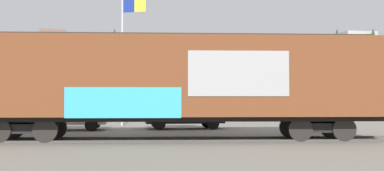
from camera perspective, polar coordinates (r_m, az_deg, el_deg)
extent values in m
plane|color=slate|center=(17.37, -3.09, -7.12)|extent=(260.00, 260.00, 0.00)
cube|color=#4C4742|center=(16.66, -2.27, -7.22)|extent=(59.98, 1.80, 0.08)
cube|color=#4C4742|center=(18.09, -2.31, -6.78)|extent=(59.98, 1.80, 0.08)
cube|color=brown|center=(17.32, -2.28, 1.06)|extent=(16.81, 3.56, 3.01)
cube|color=#2D2823|center=(17.47, -2.27, 6.38)|extent=(15.90, 0.85, 0.24)
cube|color=#999999|center=(15.95, 6.09, 1.57)|extent=(3.68, 0.13, 1.65)
cube|color=#33A5CC|center=(15.82, -8.92, -2.21)|extent=(4.15, 0.15, 1.10)
cube|color=black|center=(17.31, -2.29, -4.25)|extent=(16.43, 2.16, 0.20)
cube|color=black|center=(18.19, -20.49, -5.16)|extent=(2.14, 1.45, 0.36)
cylinder|color=black|center=(19.15, -22.27, -5.11)|extent=(0.92, 0.15, 0.92)
cylinder|color=black|center=(17.26, -18.53, -5.54)|extent=(0.92, 0.15, 0.92)
cylinder|color=black|center=(18.65, -17.32, -5.25)|extent=(0.92, 0.15, 0.92)
cube|color=black|center=(18.28, 15.83, -5.18)|extent=(2.14, 1.45, 0.36)
cylinder|color=black|center=(17.34, 13.92, -5.56)|extent=(0.92, 0.15, 0.92)
cylinder|color=black|center=(18.72, 12.65, -5.27)|extent=(0.92, 0.15, 0.92)
cylinder|color=black|center=(17.90, 19.16, -5.39)|extent=(0.92, 0.15, 0.92)
cylinder|color=black|center=(19.24, 17.56, -5.14)|extent=(0.92, 0.15, 0.92)
cylinder|color=silver|center=(26.68, -9.06, 3.15)|extent=(0.12, 0.12, 7.76)
cube|color=navy|center=(26.92, -7.47, 10.32)|extent=(1.37, 0.39, 0.85)
cube|color=yellow|center=(26.82, -6.75, 10.37)|extent=(0.69, 0.22, 0.85)
cube|color=silver|center=(95.82, -4.12, 0.82)|extent=(149.20, 40.61, 11.53)
cube|color=brown|center=(86.59, -17.59, 5.93)|extent=(5.23, 4.07, 2.86)
cube|color=#9E9384|center=(92.89, 20.60, 5.51)|extent=(6.63, 5.05, 3.07)
cone|color=#193D23|center=(90.21, -10.03, 6.02)|extent=(2.12, 2.12, 4.24)
cone|color=#193D23|center=(90.85, 22.46, 5.83)|extent=(1.75, 1.75, 3.49)
cone|color=#193D23|center=(96.25, 18.32, 5.70)|extent=(2.29, 2.29, 4.58)
cube|color=#B7BABF|center=(23.66, -16.24, -3.86)|extent=(4.40, 2.02, 0.80)
cube|color=#2D333D|center=(23.67, -16.64, -1.99)|extent=(2.43, 1.75, 0.74)
cylinder|color=black|center=(24.34, -12.49, -4.76)|extent=(0.65, 0.25, 0.64)
cylinder|color=black|center=(22.62, -12.92, -5.00)|extent=(0.65, 0.25, 0.64)
cylinder|color=black|center=(24.80, -19.28, -4.65)|extent=(0.65, 0.25, 0.64)
cylinder|color=black|center=(23.11, -20.21, -4.86)|extent=(0.65, 0.25, 0.64)
cube|color=black|center=(23.74, -1.04, -4.04)|extent=(4.30, 2.06, 0.69)
cube|color=#2D333D|center=(23.69, -1.59, -2.37)|extent=(2.36, 1.72, 0.70)
cylinder|color=black|center=(24.80, 1.94, -4.74)|extent=(0.66, 0.27, 0.64)
cylinder|color=black|center=(23.21, 2.73, -4.95)|extent=(0.66, 0.27, 0.64)
cylinder|color=black|center=(24.41, -4.61, -4.78)|extent=(0.66, 0.27, 0.64)
cylinder|color=black|center=(22.79, -4.28, -5.01)|extent=(0.66, 0.27, 0.64)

